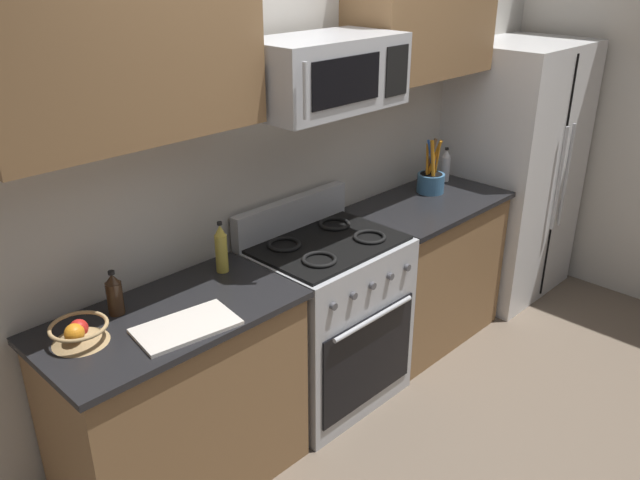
% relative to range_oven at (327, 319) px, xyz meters
% --- Properties ---
extents(ground_plane, '(16.00, 16.00, 0.00)m').
position_rel_range_oven_xyz_m(ground_plane, '(0.00, -0.65, -0.47)').
color(ground_plane, '#6B5B4C').
extents(wall_back, '(8.00, 0.10, 2.60)m').
position_rel_range_oven_xyz_m(wall_back, '(0.00, 0.36, 0.83)').
color(wall_back, beige).
rests_on(wall_back, ground).
extents(counter_left, '(1.09, 0.58, 0.91)m').
position_rel_range_oven_xyz_m(counter_left, '(-0.93, -0.00, -0.02)').
color(counter_left, olive).
rests_on(counter_left, ground).
extents(range_oven, '(0.76, 0.62, 1.09)m').
position_rel_range_oven_xyz_m(range_oven, '(0.00, 0.00, 0.00)').
color(range_oven, '#B2B5BA').
rests_on(range_oven, ground).
extents(counter_right, '(0.97, 0.58, 0.91)m').
position_rel_range_oven_xyz_m(counter_right, '(0.88, -0.00, -0.02)').
color(counter_right, olive).
rests_on(counter_right, ground).
extents(refrigerator, '(0.88, 0.69, 1.73)m').
position_rel_range_oven_xyz_m(refrigerator, '(1.82, -0.02, 0.39)').
color(refrigerator, silver).
rests_on(refrigerator, ground).
extents(microwave, '(0.76, 0.44, 0.32)m').
position_rel_range_oven_xyz_m(microwave, '(-0.00, 0.03, 1.28)').
color(microwave, '#B2B5BA').
extents(upper_cabinets_left, '(1.08, 0.34, 0.78)m').
position_rel_range_oven_xyz_m(upper_cabinets_left, '(-0.94, 0.14, 1.53)').
color(upper_cabinets_left, olive).
extents(upper_cabinets_right, '(0.96, 0.34, 0.78)m').
position_rel_range_oven_xyz_m(upper_cabinets_right, '(0.88, 0.14, 1.53)').
color(upper_cabinets_right, olive).
extents(utensil_crock, '(0.16, 0.16, 0.34)m').
position_rel_range_oven_xyz_m(utensil_crock, '(1.00, 0.09, 0.51)').
color(utensil_crock, teal).
rests_on(utensil_crock, counter_right).
extents(fruit_basket, '(0.22, 0.22, 0.10)m').
position_rel_range_oven_xyz_m(fruit_basket, '(-1.29, 0.06, 0.48)').
color(fruit_basket, tan).
rests_on(fruit_basket, counter_left).
extents(cutting_board, '(0.42, 0.28, 0.02)m').
position_rel_range_oven_xyz_m(cutting_board, '(-0.95, -0.15, 0.44)').
color(cutting_board, silver).
rests_on(cutting_board, counter_left).
extents(bottle_oil, '(0.06, 0.06, 0.25)m').
position_rel_range_oven_xyz_m(bottle_oil, '(-0.55, 0.15, 0.55)').
color(bottle_oil, gold).
rests_on(bottle_oil, counter_left).
extents(bottle_soy, '(0.07, 0.07, 0.19)m').
position_rel_range_oven_xyz_m(bottle_soy, '(-1.08, 0.15, 0.52)').
color(bottle_soy, '#382314').
rests_on(bottle_soy, counter_left).
extents(bottle_vinegar, '(0.06, 0.06, 0.22)m').
position_rel_range_oven_xyz_m(bottle_vinegar, '(1.24, 0.15, 0.54)').
color(bottle_vinegar, silver).
rests_on(bottle_vinegar, counter_right).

